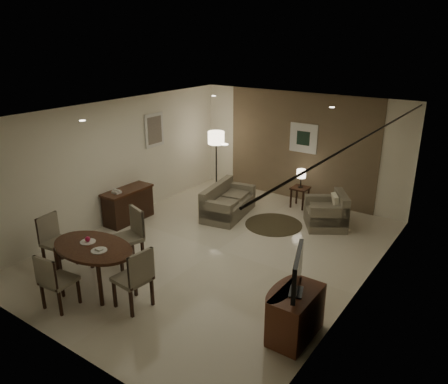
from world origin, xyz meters
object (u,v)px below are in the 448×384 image
Objects in this scene: tv_cabinet at (296,315)px; chair_far at (126,238)px; chair_near at (59,280)px; floor_lamp at (216,163)px; chair_right at (132,277)px; dining_table at (95,266)px; chair_left at (58,242)px; sofa at (228,201)px; armchair at (326,210)px; console_desk at (128,205)px; side_table at (300,197)px.

chair_far is (-3.45, 0.10, 0.17)m from tv_cabinet.
floor_lamp is (-1.02, 5.54, 0.37)m from chair_near.
chair_right is at bearing -21.74° from chair_far.
dining_table is 1.04m from chair_left.
sofa is at bearing -24.33° from chair_left.
sofa is (-0.84, 3.85, -0.15)m from chair_right.
tv_cabinet is 5.99m from floor_lamp.
chair_right is (0.96, -0.07, 0.14)m from dining_table.
console_desk is at bearing -92.26° from armchair.
dining_table is at bearing -93.16° from chair_near.
tv_cabinet is 0.59× the size of sofa.
chair_far is at bearing -57.38° from chair_left.
tv_cabinet is at bearing -162.88° from chair_near.
armchair is (2.19, 5.17, -0.08)m from chair_near.
chair_far is (1.44, -1.40, 0.15)m from console_desk.
console_desk is 3.40m from chair_right.
side_table is at bearing 90.21° from chair_far.
dining_table is 1.60× the size of chair_left.
chair_left is at bearing 177.35° from dining_table.
side_table is at bearing 9.16° from floor_lamp.
tv_cabinet is at bearing 113.16° from chair_right.
chair_left is at bearing -122.51° from chair_far.
chair_left is at bearing -69.42° from armchair.
armchair is at bearing 74.94° from chair_far.
chair_near is at bearing -132.46° from chair_left.
chair_left reaches higher than armchair.
chair_right is 5.27m from side_table.
armchair is (3.78, 2.24, 0.01)m from console_desk.
dining_table is 1.79× the size of armchair.
chair_far is at bearing -65.66° from armchair.
dining_table is at bearing -103.68° from side_table.
armchair is (-1.11, 3.74, 0.04)m from tv_cabinet.
side_table is at bearing 114.93° from tv_cabinet.
sofa is (0.23, 2.96, -0.17)m from chair_far.
tv_cabinet is at bearing -65.07° from side_table.
floor_lamp reaches higher than chair_right.
dining_table is 1.54× the size of chair_right.
sofa reaches higher than tv_cabinet.
chair_right is 5.28m from floor_lamp.
floor_lamp is at bearing -153.37° from chair_right.
chair_right is at bearing -68.31° from floor_lamp.
chair_left is 2.00m from chair_right.
tv_cabinet is 0.58× the size of dining_table.
console_desk is at bearing 162.95° from tv_cabinet.
dining_table is 3.07× the size of side_table.
armchair reaches higher than dining_table.
chair_right is at bearing -100.48° from chair_left.
console_desk reaches higher than side_table.
armchair is (2.23, 4.46, 0.02)m from dining_table.
chair_left is 0.64× the size of sofa.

